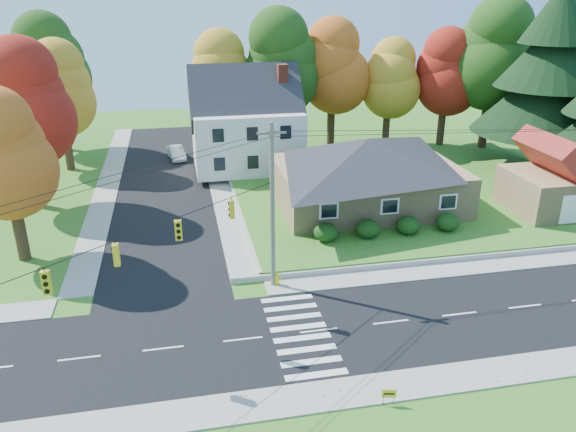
% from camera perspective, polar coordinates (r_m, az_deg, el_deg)
% --- Properties ---
extents(ground, '(120.00, 120.00, 0.00)m').
position_cam_1_polar(ground, '(30.08, 3.14, -11.56)').
color(ground, '#3D7923').
extents(road_main, '(90.00, 8.00, 0.02)m').
position_cam_1_polar(road_main, '(30.07, 3.14, -11.54)').
color(road_main, black).
rests_on(road_main, ground).
extents(road_cross, '(8.00, 44.00, 0.02)m').
position_cam_1_polar(road_cross, '(52.86, -12.46, 3.32)').
color(road_cross, black).
rests_on(road_cross, ground).
extents(sidewalk_north, '(90.00, 2.00, 0.08)m').
position_cam_1_polar(sidewalk_north, '(34.20, 1.05, -6.93)').
color(sidewalk_north, '#9C9A90').
rests_on(sidewalk_north, ground).
extents(sidewalk_south, '(90.00, 2.00, 0.08)m').
position_cam_1_polar(sidewalk_south, '(26.22, 5.98, -17.43)').
color(sidewalk_south, '#9C9A90').
rests_on(sidewalk_south, ground).
extents(lawn, '(30.00, 30.00, 0.50)m').
position_cam_1_polar(lawn, '(51.86, 11.35, 3.32)').
color(lawn, '#3D7923').
rests_on(lawn, ground).
extents(ranch_house, '(14.60, 10.60, 5.40)m').
position_cam_1_polar(ranch_house, '(44.74, 8.09, 4.55)').
color(ranch_house, tan).
rests_on(ranch_house, lawn).
extents(colonial_house, '(10.40, 8.40, 9.60)m').
position_cam_1_polar(colonial_house, '(53.92, -4.21, 9.22)').
color(colonial_house, silver).
rests_on(colonial_house, lawn).
extents(garage, '(7.30, 6.30, 4.60)m').
position_cam_1_polar(garage, '(48.07, 25.68, 3.25)').
color(garage, tan).
rests_on(garage, lawn).
extents(hedge_row, '(10.70, 1.70, 1.27)m').
position_cam_1_polar(hedge_row, '(39.88, 10.14, -1.09)').
color(hedge_row, '#163A10').
rests_on(hedge_row, lawn).
extents(traffic_infrastructure, '(38.10, 10.66, 10.00)m').
position_cam_1_polar(traffic_infrastructure, '(28.70, 2.39, -1.54)').
color(traffic_infrastructure, '#666059').
rests_on(traffic_infrastructure, ground).
extents(tree_lot_0, '(6.72, 6.72, 12.51)m').
position_cam_1_polar(tree_lot_0, '(58.90, -7.13, 13.92)').
color(tree_lot_0, '#3F2A19').
rests_on(tree_lot_0, lawn).
extents(tree_lot_1, '(7.84, 7.84, 14.60)m').
position_cam_1_polar(tree_lot_1, '(58.51, -1.03, 15.31)').
color(tree_lot_1, '#3F2A19').
rests_on(tree_lot_1, lawn).
extents(tree_lot_2, '(7.28, 7.28, 13.56)m').
position_cam_1_polar(tree_lot_2, '(60.92, 4.55, 14.91)').
color(tree_lot_2, '#3F2A19').
rests_on(tree_lot_2, lawn).
extents(tree_lot_3, '(6.16, 6.16, 11.47)m').
position_cam_1_polar(tree_lot_3, '(62.07, 10.26, 13.55)').
color(tree_lot_3, '#3F2A19').
rests_on(tree_lot_3, lawn).
extents(tree_lot_4, '(6.72, 6.72, 12.51)m').
position_cam_1_polar(tree_lot_4, '(63.51, 15.83, 13.87)').
color(tree_lot_4, '#3F2A19').
rests_on(tree_lot_4, lawn).
extents(tree_lot_5, '(8.40, 8.40, 15.64)m').
position_cam_1_polar(tree_lot_5, '(63.47, 20.19, 15.16)').
color(tree_lot_5, '#3F2A19').
rests_on(tree_lot_5, lawn).
extents(conifer_east_a, '(12.80, 12.80, 16.96)m').
position_cam_1_polar(conifer_east_a, '(57.49, 25.04, 12.95)').
color(conifer_east_a, '#3F2A19').
rests_on(conifer_east_a, lawn).
extents(tree_west_0, '(6.16, 6.16, 11.47)m').
position_cam_1_polar(tree_west_0, '(38.81, -26.83, 5.59)').
color(tree_west_0, '#3F2A19').
rests_on(tree_west_0, ground).
extents(tree_west_1, '(7.28, 7.28, 13.56)m').
position_cam_1_polar(tree_west_1, '(48.24, -25.45, 10.31)').
color(tree_west_1, '#3F2A19').
rests_on(tree_west_1, ground).
extents(tree_west_2, '(6.72, 6.72, 12.51)m').
position_cam_1_polar(tree_west_2, '(57.78, -22.23, 11.81)').
color(tree_west_2, '#3F2A19').
rests_on(tree_west_2, ground).
extents(tree_west_3, '(7.84, 7.84, 14.60)m').
position_cam_1_polar(tree_west_3, '(65.76, -23.01, 13.96)').
color(tree_west_3, '#3F2A19').
rests_on(tree_west_3, ground).
extents(white_car, '(2.03, 4.21, 1.33)m').
position_cam_1_polar(white_car, '(59.88, -11.27, 6.32)').
color(white_car, silver).
rests_on(white_car, road_cross).
extents(fire_hydrant, '(0.47, 0.37, 0.82)m').
position_cam_1_polar(fire_hydrant, '(33.97, -1.12, -6.46)').
color(fire_hydrant, '#D7D206').
rests_on(fire_hydrant, ground).
extents(yard_sign, '(0.62, 0.17, 0.79)m').
position_cam_1_polar(yard_sign, '(25.59, 10.23, -17.36)').
color(yard_sign, black).
rests_on(yard_sign, ground).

